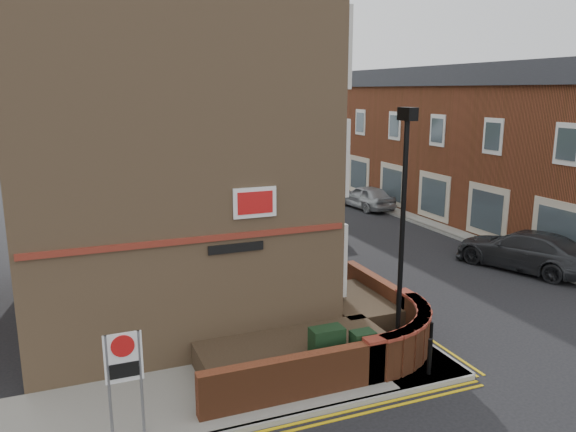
% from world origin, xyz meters
% --- Properties ---
extents(ground, '(120.00, 120.00, 0.00)m').
position_xyz_m(ground, '(0.00, 0.00, 0.00)').
color(ground, black).
rests_on(ground, ground).
extents(pavement_corner, '(13.00, 3.00, 0.12)m').
position_xyz_m(pavement_corner, '(-3.50, 1.50, 0.06)').
color(pavement_corner, gray).
rests_on(pavement_corner, ground).
extents(pavement_main, '(2.00, 32.00, 0.12)m').
position_xyz_m(pavement_main, '(2.00, 16.00, 0.06)').
color(pavement_main, gray).
rests_on(pavement_main, ground).
extents(pavement_far, '(4.00, 40.00, 0.12)m').
position_xyz_m(pavement_far, '(13.00, 13.00, 0.06)').
color(pavement_far, gray).
rests_on(pavement_far, ground).
extents(kerb_main_near, '(0.15, 32.00, 0.12)m').
position_xyz_m(kerb_main_near, '(3.00, 16.00, 0.06)').
color(kerb_main_near, gray).
rests_on(kerb_main_near, ground).
extents(kerb_main_far, '(0.15, 40.00, 0.12)m').
position_xyz_m(kerb_main_far, '(11.00, 13.00, 0.06)').
color(kerb_main_far, gray).
rests_on(kerb_main_far, ground).
extents(yellow_lines_main, '(0.28, 32.00, 0.01)m').
position_xyz_m(yellow_lines_main, '(3.25, 16.00, 0.01)').
color(yellow_lines_main, gold).
rests_on(yellow_lines_main, ground).
extents(corner_building, '(8.95, 10.40, 13.60)m').
position_xyz_m(corner_building, '(-2.84, 8.00, 6.23)').
color(corner_building, '#92704D').
rests_on(corner_building, ground).
extents(garden_wall, '(6.80, 6.00, 1.20)m').
position_xyz_m(garden_wall, '(0.00, 2.50, 0.00)').
color(garden_wall, brown).
rests_on(garden_wall, ground).
extents(lamppost, '(0.25, 0.50, 6.30)m').
position_xyz_m(lamppost, '(1.60, 1.20, 3.34)').
color(lamppost, black).
rests_on(lamppost, pavement_corner).
extents(utility_cabinet_large, '(0.80, 0.45, 1.20)m').
position_xyz_m(utility_cabinet_large, '(-0.30, 1.30, 0.72)').
color(utility_cabinet_large, black).
rests_on(utility_cabinet_large, pavement_corner).
extents(utility_cabinet_small, '(0.55, 0.40, 1.10)m').
position_xyz_m(utility_cabinet_small, '(0.50, 1.00, 0.67)').
color(utility_cabinet_small, black).
rests_on(utility_cabinet_small, pavement_corner).
extents(bollard_near, '(0.11, 0.11, 0.90)m').
position_xyz_m(bollard_near, '(2.00, 0.40, 0.57)').
color(bollard_near, black).
rests_on(bollard_near, pavement_corner).
extents(bollard_far, '(0.11, 0.11, 0.90)m').
position_xyz_m(bollard_far, '(2.60, 1.20, 0.57)').
color(bollard_far, black).
rests_on(bollard_far, pavement_corner).
extents(zone_sign, '(0.72, 0.07, 2.20)m').
position_xyz_m(zone_sign, '(-5.00, 0.50, 1.64)').
color(zone_sign, slate).
rests_on(zone_sign, pavement_corner).
extents(far_terrace, '(5.40, 30.40, 8.00)m').
position_xyz_m(far_terrace, '(14.50, 17.00, 4.04)').
color(far_terrace, brown).
rests_on(far_terrace, ground).
extents(far_terrace_cream, '(5.40, 12.40, 8.00)m').
position_xyz_m(far_terrace_cream, '(14.50, 38.00, 4.05)').
color(far_terrace_cream, '#B9B199').
rests_on(far_terrace_cream, ground).
extents(tree_near, '(3.64, 3.65, 6.70)m').
position_xyz_m(tree_near, '(2.00, 14.05, 4.70)').
color(tree_near, '#382B1E').
rests_on(tree_near, pavement_main).
extents(tree_mid, '(4.03, 4.03, 7.42)m').
position_xyz_m(tree_mid, '(2.00, 22.05, 5.20)').
color(tree_mid, '#382B1E').
rests_on(tree_mid, pavement_main).
extents(tree_far, '(3.81, 3.81, 7.00)m').
position_xyz_m(tree_far, '(2.00, 30.05, 4.91)').
color(tree_far, '#382B1E').
rests_on(tree_far, pavement_main).
extents(traffic_light_assembly, '(0.20, 0.16, 4.20)m').
position_xyz_m(traffic_light_assembly, '(2.40, 25.00, 2.78)').
color(traffic_light_assembly, black).
rests_on(traffic_light_assembly, pavement_main).
extents(silver_car_near, '(1.96, 3.97, 1.25)m').
position_xyz_m(silver_car_near, '(5.00, 14.08, 0.63)').
color(silver_car_near, '#96989D').
rests_on(silver_car_near, ground).
extents(red_car_main, '(3.50, 5.13, 1.30)m').
position_xyz_m(red_car_main, '(4.43, 17.51, 0.65)').
color(red_car_main, maroon).
rests_on(red_car_main, ground).
extents(grey_car_far, '(3.87, 5.67, 1.52)m').
position_xyz_m(grey_car_far, '(10.50, 6.15, 0.76)').
color(grey_car_far, '#28292C').
rests_on(grey_car_far, ground).
extents(silver_car_far, '(2.09, 4.26, 1.40)m').
position_xyz_m(silver_car_far, '(10.50, 18.46, 0.70)').
color(silver_car_far, '#9DA1A5').
rests_on(silver_car_far, ground).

